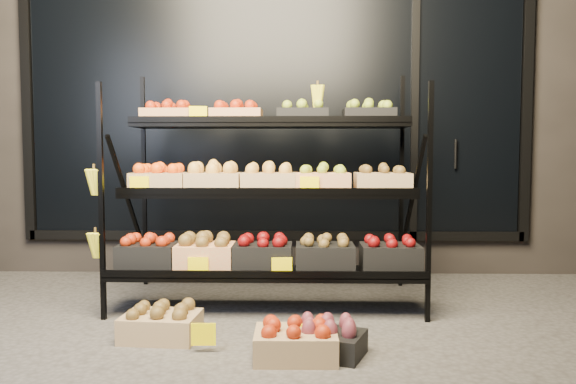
{
  "coord_description": "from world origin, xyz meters",
  "views": [
    {
      "loc": [
        0.23,
        -3.3,
        1.06
      ],
      "look_at": [
        0.14,
        0.55,
        0.79
      ],
      "focal_mm": 35.0,
      "sensor_mm": 36.0,
      "label": 1
    }
  ],
  "objects": [
    {
      "name": "ground",
      "position": [
        0.0,
        0.0,
        0.0
      ],
      "size": [
        24.0,
        24.0,
        0.0
      ],
      "primitive_type": "plane",
      "color": "#514F4C",
      "rests_on": "ground"
    },
    {
      "name": "building",
      "position": [
        0.0,
        2.59,
        1.75
      ],
      "size": [
        6.0,
        2.08,
        3.5
      ],
      "color": "#2D2826",
      "rests_on": "ground"
    },
    {
      "name": "display_rack",
      "position": [
        -0.01,
        0.6,
        0.79
      ],
      "size": [
        2.18,
        1.02,
        1.67
      ],
      "color": "black",
      "rests_on": "ground"
    },
    {
      "name": "tag_floor_a",
      "position": [
        -0.29,
        -0.4,
        0.06
      ],
      "size": [
        0.13,
        0.01,
        0.12
      ],
      "primitive_type": "cube",
      "color": "#FFE800",
      "rests_on": "ground"
    },
    {
      "name": "tag_floor_b",
      "position": [
        0.29,
        -0.4,
        0.06
      ],
      "size": [
        0.13,
        0.01,
        0.12
      ],
      "primitive_type": "cube",
      "color": "#FFE800",
      "rests_on": "ground"
    },
    {
      "name": "floor_crate_left",
      "position": [
        -0.57,
        -0.18,
        0.1
      ],
      "size": [
        0.44,
        0.34,
        0.21
      ],
      "rotation": [
        0.0,
        0.0,
        -0.09
      ],
      "color": "tan",
      "rests_on": "ground"
    },
    {
      "name": "floor_crate_midright",
      "position": [
        0.2,
        -0.47,
        0.1
      ],
      "size": [
        0.43,
        0.32,
        0.21
      ],
      "rotation": [
        0.0,
        0.0,
        0.01
      ],
      "color": "tan",
      "rests_on": "ground"
    },
    {
      "name": "floor_crate_right",
      "position": [
        0.37,
        -0.41,
        0.09
      ],
      "size": [
        0.44,
        0.38,
        0.19
      ],
      "rotation": [
        0.0,
        0.0,
        -0.37
      ],
      "color": "black",
      "rests_on": "ground"
    }
  ]
}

